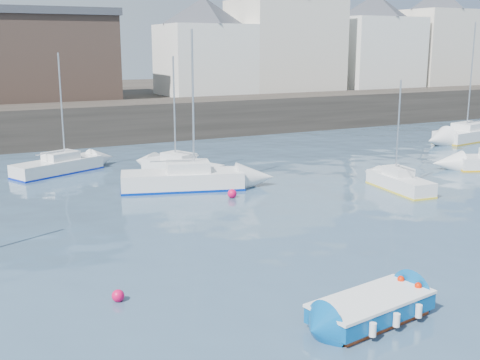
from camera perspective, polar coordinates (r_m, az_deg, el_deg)
name	(u,v)px	position (r m, az deg, el deg)	size (l,w,h in m)	color
water	(429,315)	(18.28, 17.45, -12.11)	(220.00, 220.00, 0.00)	#2D4760
quay_wall	(110,122)	(48.58, -12.26, 5.37)	(90.00, 5.00, 3.00)	#28231E
land_strip	(66,104)	(66.08, -16.20, 6.96)	(90.00, 32.00, 2.80)	#28231E
bldg_east_a	(285,31)	(62.47, 4.26, 13.92)	(13.36, 13.36, 11.80)	beige
bldg_east_b	(374,41)	(68.33, 12.63, 12.77)	(11.88, 11.88, 9.95)	white
bldg_east_c	(437,36)	(74.30, 18.19, 12.81)	(11.14, 11.14, 10.95)	beige
bldg_east_d	(205,46)	(57.92, -3.38, 12.60)	(11.14, 11.14, 8.95)	white
warehouse	(12,55)	(55.04, -20.83, 11.03)	(16.40, 10.40, 7.60)	#3D2D26
blue_dinghy	(371,308)	(17.36, 12.35, -11.74)	(3.90, 2.22, 0.70)	maroon
sailboat_b	(183,179)	(31.87, -5.42, 0.07)	(6.73, 3.78, 8.25)	white
sailboat_c	(400,182)	(32.58, 14.90, -0.20)	(1.81, 4.47, 5.73)	white
sailboat_f	(182,168)	(35.12, -5.56, 1.16)	(3.66, 5.50, 6.85)	white
sailboat_g	(471,134)	(51.45, 21.05, 4.11)	(7.53, 3.60, 9.15)	white
sailboat_h	(58,166)	(37.25, -16.87, 1.30)	(5.69, 3.90, 7.03)	white
buoy_near	(118,301)	(18.69, -11.46, -11.19)	(0.38, 0.38, 0.38)	#D90946
buoy_mid	(429,197)	(31.60, 17.51, -1.59)	(0.37, 0.37, 0.37)	#D90946
buoy_far	(232,198)	(30.09, -0.75, -1.68)	(0.46, 0.46, 0.46)	#D90946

